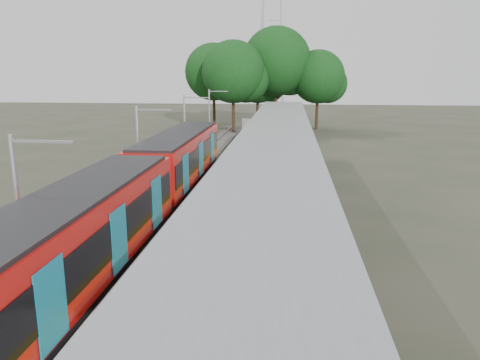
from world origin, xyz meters
The scene contains 13 objects.
trackbed centered at (-4.50, 20.00, 0.12)m, with size 3.00×70.00×0.24m, color #59544C.
platform centered at (0.00, 20.00, 0.50)m, with size 6.00×50.00×1.00m, color gray.
tactile_strip centered at (-2.55, 20.00, 1.01)m, with size 0.60×50.00×0.02m, color gold.
end_fence centered at (0.00, 44.95, 1.60)m, with size 6.00×0.10×1.20m, color #9EA0A5.
train centered at (-4.50, 14.20, 2.05)m, with size 2.74×27.60×3.62m.
canopy centered at (1.61, 16.19, 4.20)m, with size 3.27×38.00×3.66m.
tree_cluster centered at (-1.65, 53.27, 7.38)m, with size 20.15×13.30×12.75m.
catenary_masts centered at (-6.22, 19.00, 2.91)m, with size 2.08×48.16×5.40m.
bench_mid centered at (1.92, 23.10, 1.61)m, with size 0.82×1.77×1.16m.
bench_far centered at (1.63, 26.97, 1.54)m, with size 0.94×1.55×1.02m.
info_pillar_near centered at (2.10, 11.09, 1.85)m, with size 0.44×0.44×1.97m.
info_pillar_far centered at (1.80, 24.70, 1.74)m, with size 0.38×0.38×1.71m.
litter_bin centered at (1.59, 14.14, 1.45)m, with size 0.44×0.44×0.89m, color #9EA0A5.
Camera 1 is at (2.11, -6.32, 7.28)m, focal length 35.00 mm.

